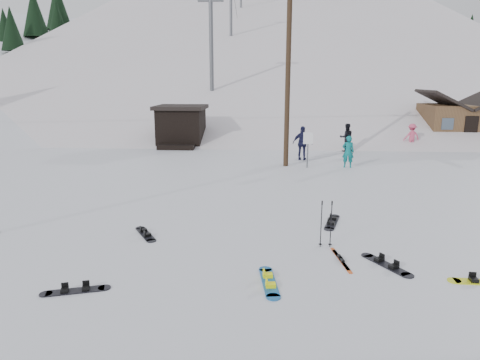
# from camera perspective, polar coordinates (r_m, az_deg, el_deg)

# --- Properties ---
(ground) EXTENTS (200.00, 200.00, 0.00)m
(ground) POSITION_cam_1_polar(r_m,az_deg,el_deg) (9.66, -2.95, -14.55)
(ground) COLOR silver
(ground) RESTS_ON ground
(ski_slope) EXTENTS (60.00, 85.24, 65.97)m
(ski_slope) POSITION_cam_1_polar(r_m,az_deg,el_deg) (65.60, 2.76, -1.28)
(ski_slope) COLOR silver
(ski_slope) RESTS_ON ground
(ridge_left) EXTENTS (47.54, 95.03, 58.38)m
(ridge_left) POSITION_cam_1_polar(r_m,az_deg,el_deg) (69.30, -28.66, -1.29)
(ridge_left) COLOR silver
(ridge_left) RESTS_ON ground
(treeline_crest) EXTENTS (50.00, 6.00, 10.00)m
(treeline_crest) POSITION_cam_1_polar(r_m,az_deg,el_deg) (94.59, 3.21, 10.56)
(treeline_crest) COLOR black
(treeline_crest) RESTS_ON ski_slope
(utility_pole) EXTENTS (2.00, 0.26, 9.00)m
(utility_pole) POSITION_cam_1_polar(r_m,az_deg,el_deg) (22.50, 6.41, 13.66)
(utility_pole) COLOR #3A2819
(utility_pole) RESTS_ON ground
(trail_sign) EXTENTS (0.50, 0.09, 1.85)m
(trail_sign) POSITION_cam_1_polar(r_m,az_deg,el_deg) (22.39, 9.05, 4.83)
(trail_sign) COLOR #595B60
(trail_sign) RESTS_ON ground
(lift_hut) EXTENTS (3.40, 4.10, 2.75)m
(lift_hut) POSITION_cam_1_polar(r_m,az_deg,el_deg) (30.20, -7.84, 7.21)
(lift_hut) COLOR black
(lift_hut) RESTS_ON ground
(lift_tower_near) EXTENTS (2.20, 0.36, 8.00)m
(lift_tower_near) POSITION_cam_1_polar(r_m,az_deg,el_deg) (38.95, -3.86, 18.21)
(lift_tower_near) COLOR #595B60
(lift_tower_near) RESTS_ON ski_slope
(lift_tower_mid) EXTENTS (2.20, 0.36, 8.00)m
(lift_tower_mid) POSITION_cam_1_polar(r_m,az_deg,el_deg) (59.52, -1.22, 22.83)
(lift_tower_mid) COLOR #595B60
(lift_tower_mid) RESTS_ON ski_slope
(cabin) EXTENTS (5.39, 4.40, 3.77)m
(cabin) POSITION_cam_1_polar(r_m,az_deg,el_deg) (35.48, 27.15, 6.96)
(cabin) COLOR brown
(cabin) RESTS_ON ground
(hero_snowboard) EXTENTS (0.49, 1.66, 0.12)m
(hero_snowboard) POSITION_cam_1_polar(r_m,az_deg,el_deg) (9.99, 3.90, -13.37)
(hero_snowboard) COLOR #1A65AE
(hero_snowboard) RESTS_ON ground
(hero_skis) EXTENTS (0.32, 1.57, 0.08)m
(hero_skis) POSITION_cam_1_polar(r_m,az_deg,el_deg) (11.39, 13.29, -10.26)
(hero_skis) COLOR #BD4513
(hero_skis) RESTS_ON ground
(ski_poles) EXTENTS (0.36, 0.10, 1.31)m
(ski_poles) POSITION_cam_1_polar(r_m,az_deg,el_deg) (11.96, 11.41, -5.69)
(ski_poles) COLOR black
(ski_poles) RESTS_ON ground
(board_scatter_a) EXTENTS (1.43, 0.63, 0.10)m
(board_scatter_a) POSITION_cam_1_polar(r_m,az_deg,el_deg) (10.26, -21.09, -13.56)
(board_scatter_a) COLOR black
(board_scatter_a) RESTS_ON ground
(board_scatter_b) EXTENTS (0.92, 1.31, 0.10)m
(board_scatter_b) POSITION_cam_1_polar(r_m,az_deg,el_deg) (13.12, -12.49, -7.00)
(board_scatter_b) COLOR black
(board_scatter_b) RESTS_ON ground
(board_scatter_d) EXTENTS (0.99, 1.43, 0.11)m
(board_scatter_d) POSITION_cam_1_polar(r_m,az_deg,el_deg) (11.41, 18.92, -10.59)
(board_scatter_d) COLOR black
(board_scatter_d) RESTS_ON ground
(board_scatter_f) EXTENTS (0.69, 1.62, 0.12)m
(board_scatter_f) POSITION_cam_1_polar(r_m,az_deg,el_deg) (14.15, 12.17, -5.47)
(board_scatter_f) COLOR black
(board_scatter_f) RESTS_ON ground
(skier_teal) EXTENTS (0.66, 0.48, 1.67)m
(skier_teal) POSITION_cam_1_polar(r_m,az_deg,el_deg) (22.96, 14.21, 3.69)
(skier_teal) COLOR #0A6B6C
(skier_teal) RESTS_ON ground
(skier_dark) EXTENTS (0.92, 0.75, 1.78)m
(skier_dark) POSITION_cam_1_polar(r_m,az_deg,el_deg) (28.11, 14.01, 5.52)
(skier_dark) COLOR black
(skier_dark) RESTS_ON ground
(skier_pink) EXTENTS (1.16, 0.80, 1.64)m
(skier_pink) POSITION_cam_1_polar(r_m,az_deg,el_deg) (30.74, 21.91, 5.46)
(skier_pink) COLOR #D54B6E
(skier_pink) RESTS_ON ground
(skier_navy) EXTENTS (1.21, 0.74, 1.93)m
(skier_navy) POSITION_cam_1_polar(r_m,az_deg,el_deg) (24.57, 8.35, 4.87)
(skier_navy) COLOR #161839
(skier_navy) RESTS_ON ground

